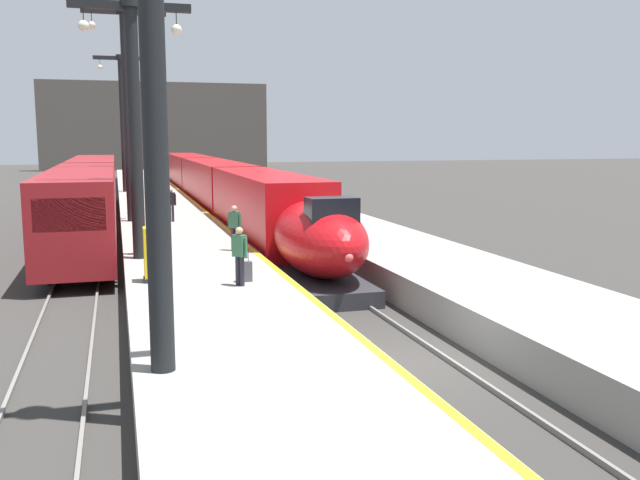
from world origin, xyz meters
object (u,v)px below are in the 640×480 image
object	(u,v)px
station_column_distant	(123,111)
passenger_far_waiting	(235,224)
regional_train_adjacent	(89,192)
ticket_machine_yellow	(156,256)
highspeed_train_main	(218,186)
station_column_mid	(134,104)
station_column_far	(127,96)
passenger_near_edge	(240,251)
passenger_mid_platform	(171,202)
rolling_suitcase	(245,271)
station_column_near	(155,39)

from	to	relation	value
station_column_distant	passenger_far_waiting	distance (m)	31.12
regional_train_adjacent	ticket_machine_yellow	bearing A→B (deg)	-83.19
highspeed_train_main	station_column_distant	distance (m)	12.05
station_column_distant	ticket_machine_yellow	size ratio (longest dim) A/B	6.48
station_column_mid	station_column_far	world-z (taller)	station_column_far
highspeed_train_main	station_column_far	world-z (taller)	station_column_far
highspeed_train_main	station_column_far	xyz separation A→B (m)	(-5.90, -10.78, 5.29)
passenger_far_waiting	ticket_machine_yellow	xyz separation A→B (m)	(-3.13, -4.89, -0.25)
station_column_far	ticket_machine_yellow	world-z (taller)	station_column_far
highspeed_train_main	passenger_far_waiting	bearing A→B (deg)	-96.46
passenger_near_edge	passenger_mid_platform	bearing A→B (deg)	92.46
passenger_near_edge	rolling_suitcase	xyz separation A→B (m)	(0.24, 0.52, -0.69)
highspeed_train_main	station_column_far	size ratio (longest dim) A/B	5.40
station_column_near	passenger_far_waiting	size ratio (longest dim) A/B	5.69
highspeed_train_main	station_column_distant	xyz separation A→B (m)	(-5.90, 9.11, 5.24)
regional_train_adjacent	passenger_mid_platform	xyz separation A→B (m)	(4.10, -6.66, -0.09)
station_column_mid	passenger_far_waiting	bearing A→B (deg)	11.52
station_column_distant	ticket_machine_yellow	xyz separation A→B (m)	(0.35, -35.38, -5.41)
station_column_near	rolling_suitcase	world-z (taller)	station_column_near
station_column_far	passenger_near_edge	xyz separation A→B (m)	(2.59, -16.82, -5.21)
station_column_far	passenger_mid_platform	xyz separation A→B (m)	(1.90, -0.80, -5.21)
passenger_near_edge	station_column_distant	bearing A→B (deg)	94.04
station_column_distant	highspeed_train_main	bearing A→B (deg)	-57.06
station_column_distant	rolling_suitcase	size ratio (longest dim) A/B	10.56
ticket_machine_yellow	rolling_suitcase	bearing A→B (deg)	-18.17
ticket_machine_yellow	highspeed_train_main	bearing A→B (deg)	78.07
regional_train_adjacent	rolling_suitcase	bearing A→B (deg)	-77.21
station_column_near	ticket_machine_yellow	xyz separation A→B (m)	(0.30, 8.13, -5.12)
highspeed_train_main	passenger_mid_platform	xyz separation A→B (m)	(-4.00, -11.58, 0.08)
station_column_distant	station_column_near	bearing A→B (deg)	-89.93
station_column_distant	passenger_far_waiting	world-z (taller)	station_column_distant
station_column_near	passenger_mid_platform	world-z (taller)	station_column_near
station_column_distant	passenger_far_waiting	bearing A→B (deg)	-83.49
passenger_far_waiting	station_column_distant	bearing A→B (deg)	96.51
regional_train_adjacent	station_column_far	size ratio (longest dim) A/B	3.50
station_column_near	passenger_far_waiting	xyz separation A→B (m)	(3.42, 13.02, -4.87)
station_column_near	station_column_distant	distance (m)	43.51
passenger_far_waiting	station_column_mid	bearing A→B (deg)	-168.48
station_column_far	passenger_mid_platform	bearing A→B (deg)	-22.91
highspeed_train_main	station_column_distant	world-z (taller)	station_column_distant
station_column_near	station_column_distant	xyz separation A→B (m)	(-0.05, 43.51, 0.29)
regional_train_adjacent	station_column_distant	size ratio (longest dim) A/B	3.53
station_column_far	station_column_distant	world-z (taller)	station_column_far
station_column_mid	rolling_suitcase	distance (m)	7.61
station_column_mid	passenger_mid_platform	world-z (taller)	station_column_mid
station_column_mid	passenger_mid_platform	distance (m)	11.52
station_column_distant	passenger_mid_platform	world-z (taller)	station_column_distant
station_column_near	station_column_mid	size ratio (longest dim) A/B	1.10
station_column_distant	passenger_mid_platform	distance (m)	21.41
regional_train_adjacent	station_column_distant	bearing A→B (deg)	81.09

